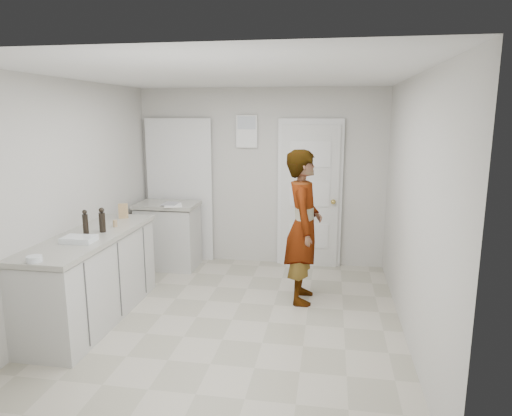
% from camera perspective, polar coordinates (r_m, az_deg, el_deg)
% --- Properties ---
extents(ground, '(4.00, 4.00, 0.00)m').
position_cam_1_polar(ground, '(4.98, -3.00, -13.77)').
color(ground, '#9C9783').
rests_on(ground, ground).
extents(room_shell, '(4.00, 4.00, 4.00)m').
position_cam_1_polar(room_shell, '(6.54, -0.95, 1.85)').
color(room_shell, '#BBB8B1').
rests_on(room_shell, ground).
extents(main_counter, '(0.64, 1.96, 0.93)m').
position_cam_1_polar(main_counter, '(5.13, -19.76, -8.50)').
color(main_counter, '#B9B9B5').
rests_on(main_counter, ground).
extents(side_counter, '(0.84, 0.61, 0.93)m').
position_cam_1_polar(side_counter, '(6.57, -10.86, -3.64)').
color(side_counter, '#B9B9B5').
rests_on(side_counter, ground).
extents(person, '(0.45, 0.66, 1.76)m').
position_cam_1_polar(person, '(5.22, 5.94, -2.37)').
color(person, silver).
rests_on(person, ground).
extents(cake_mix_box, '(0.12, 0.08, 0.17)m').
position_cam_1_polar(cake_mix_box, '(5.62, -16.26, -0.36)').
color(cake_mix_box, '#A07D50').
rests_on(cake_mix_box, main_counter).
extents(spice_jar, '(0.05, 0.05, 0.07)m').
position_cam_1_polar(spice_jar, '(5.23, -17.20, -1.85)').
color(spice_jar, tan).
rests_on(spice_jar, main_counter).
extents(oil_cruet_a, '(0.07, 0.07, 0.26)m').
position_cam_1_polar(oil_cruet_a, '(5.02, -18.68, -1.48)').
color(oil_cruet_a, black).
rests_on(oil_cruet_a, main_counter).
extents(oil_cruet_b, '(0.06, 0.06, 0.26)m').
position_cam_1_polar(oil_cruet_b, '(4.99, -20.56, -1.69)').
color(oil_cruet_b, black).
rests_on(oil_cruet_b, main_counter).
extents(baking_dish, '(0.31, 0.22, 0.05)m').
position_cam_1_polar(baking_dish, '(4.73, -21.25, -3.69)').
color(baking_dish, silver).
rests_on(baking_dish, main_counter).
extents(egg_bowl, '(0.13, 0.13, 0.05)m').
position_cam_1_polar(egg_bowl, '(4.25, -25.98, -5.74)').
color(egg_bowl, silver).
rests_on(egg_bowl, main_counter).
extents(papers, '(0.32, 0.36, 0.01)m').
position_cam_1_polar(papers, '(6.27, -10.33, 0.35)').
color(papers, white).
rests_on(papers, side_counter).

